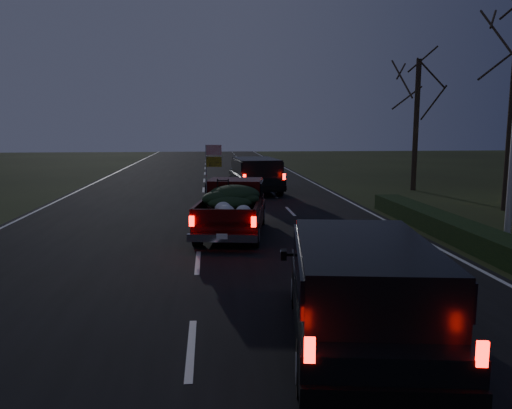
{
  "coord_description": "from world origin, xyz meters",
  "views": [
    {
      "loc": [
        0.32,
        -12.33,
        3.39
      ],
      "look_at": [
        1.59,
        1.16,
        1.3
      ],
      "focal_mm": 35.0,
      "sensor_mm": 36.0,
      "label": 1
    }
  ],
  "objects": [
    {
      "name": "lead_suv",
      "position": [
        2.74,
        13.6,
        1.12
      ],
      "size": [
        2.57,
        5.3,
        1.48
      ],
      "rotation": [
        0.0,
        0.0,
        0.08
      ],
      "color": "black",
      "rests_on": "ground"
    },
    {
      "name": "hedge_row",
      "position": [
        7.8,
        3.0,
        0.3
      ],
      "size": [
        1.0,
        10.0,
        0.6
      ],
      "primitive_type": "cube",
      "color": "black",
      "rests_on": "ground"
    },
    {
      "name": "pickup_truck",
      "position": [
        1.06,
        3.42,
        0.96
      ],
      "size": [
        2.58,
        5.09,
        2.55
      ],
      "rotation": [
        0.0,
        0.0,
        -0.16
      ],
      "color": "#3D0808",
      "rests_on": "ground"
    },
    {
      "name": "bare_tree_far",
      "position": [
        11.5,
        14.0,
        5.23
      ],
      "size": [
        3.6,
        3.6,
        7.0
      ],
      "color": "black",
      "rests_on": "ground"
    },
    {
      "name": "rear_suv",
      "position": [
        2.61,
        -5.21,
        1.06
      ],
      "size": [
        2.72,
        5.11,
        1.4
      ],
      "rotation": [
        0.0,
        0.0,
        -0.15
      ],
      "color": "black",
      "rests_on": "ground"
    },
    {
      "name": "ground",
      "position": [
        0.0,
        0.0,
        0.0
      ],
      "size": [
        120.0,
        120.0,
        0.0
      ],
      "primitive_type": "plane",
      "color": "black",
      "rests_on": "ground"
    },
    {
      "name": "road_asphalt",
      "position": [
        0.0,
        0.0,
        0.01
      ],
      "size": [
        14.0,
        120.0,
        0.02
      ],
      "primitive_type": "cube",
      "color": "black",
      "rests_on": "ground"
    }
  ]
}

